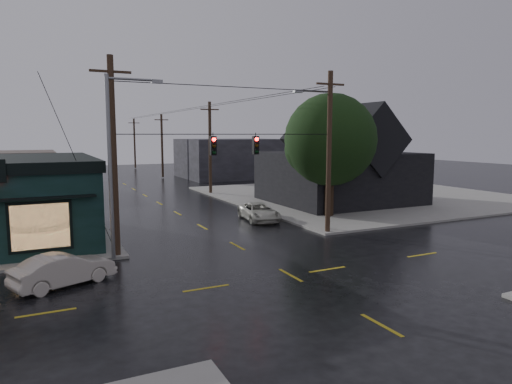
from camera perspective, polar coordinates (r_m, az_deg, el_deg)
name	(u,v)px	position (r m, az deg, el deg)	size (l,w,h in m)	color
ground_plane	(290,275)	(20.89, 4.32, -10.33)	(160.00, 160.00, 0.00)	black
sidewalk_ne	(361,195)	(48.22, 12.97, -0.37)	(28.00, 28.00, 0.15)	gray
ne_building	(340,154)	(42.43, 10.40, 4.65)	(12.60, 11.60, 8.75)	black
corner_tree	(330,140)	(34.73, 9.27, 6.43)	(6.92, 6.92, 9.20)	black
utility_pole_nw	(118,257)	(24.77, -16.90, -7.81)	(2.00, 0.32, 10.15)	black
utility_pole_ne	(327,233)	(29.58, 8.91, -5.15)	(2.00, 0.32, 10.15)	black
utility_pole_far_a	(211,194)	(48.54, -5.69, -0.26)	(2.00, 0.32, 9.65)	black
utility_pole_far_b	(163,178)	(67.56, -11.56, 1.74)	(2.00, 0.32, 9.15)	black
utility_pole_far_c	(135,169)	(87.02, -14.84, 2.84)	(2.00, 0.32, 9.15)	black
span_signal_assembly	(235,145)	(25.78, -2.68, 5.89)	(13.00, 0.48, 1.23)	black
streetlight_nw	(114,261)	(24.06, -17.35, -8.27)	(5.40, 0.30, 9.15)	slate
streetlight_ne	(328,231)	(30.42, 8.94, -4.80)	(5.40, 0.30, 9.15)	slate
bg_building_east	(231,158)	(67.52, -3.13, 4.25)	(14.00, 12.00, 5.60)	black
sedan_cream	(64,270)	(20.90, -22.90, -8.93)	(1.45, 4.16, 1.37)	#B7AEA1
suv_silver	(259,212)	(33.46, 0.38, -2.50)	(2.13, 4.61, 1.28)	#B8B7A9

